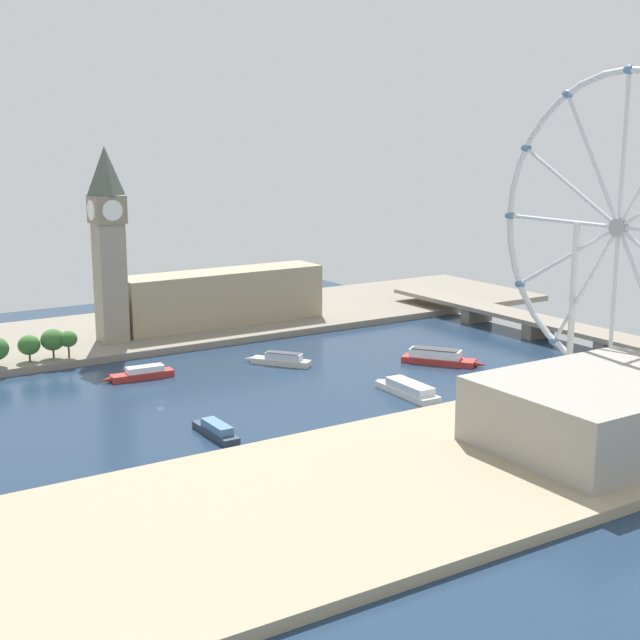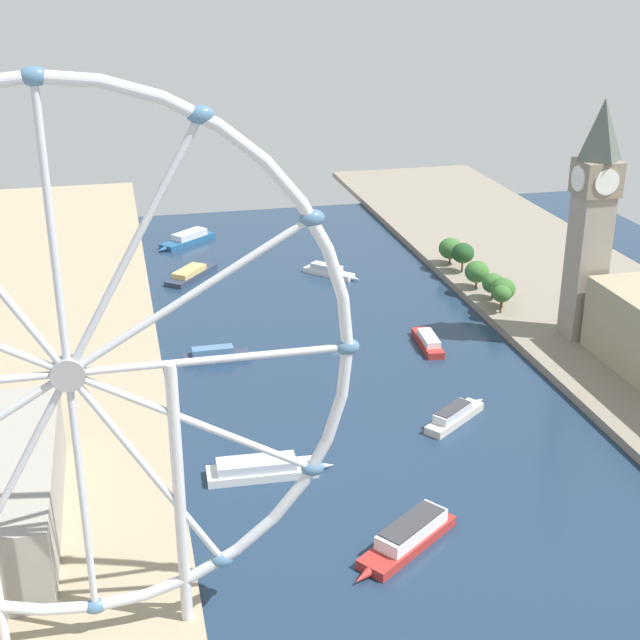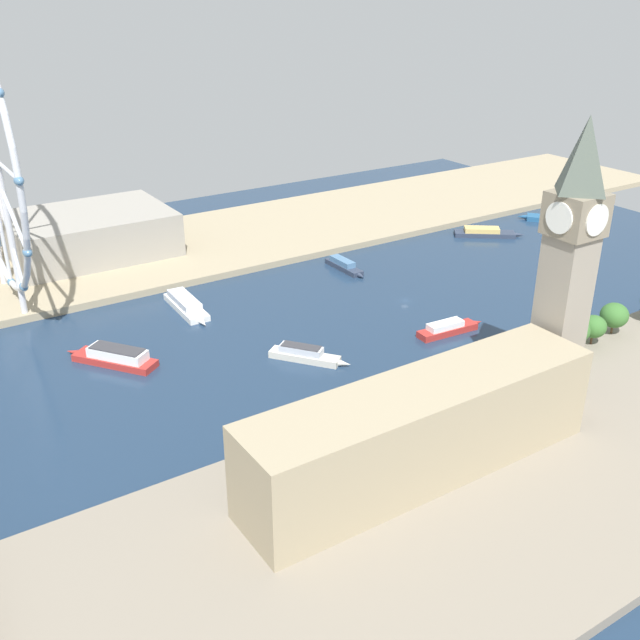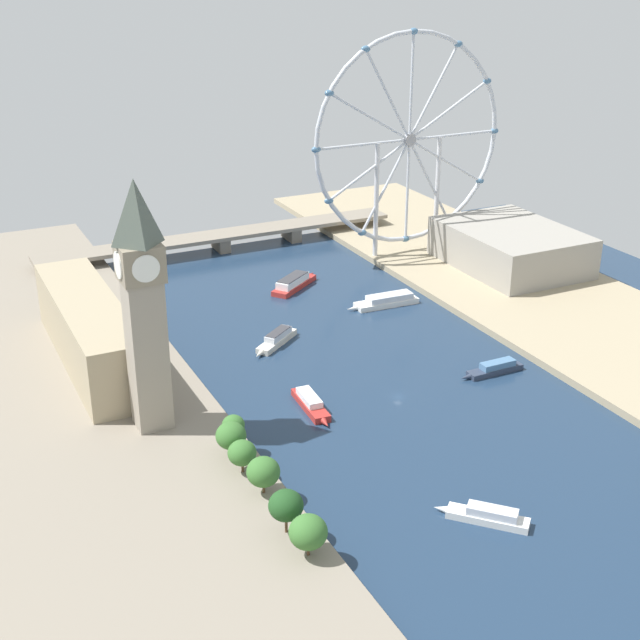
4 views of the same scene
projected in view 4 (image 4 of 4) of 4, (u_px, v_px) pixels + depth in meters
The scene contains 15 objects.
ground_plane at pixel (398, 397), 323.40m from camera, with size 384.84×384.84×0.00m, color #1E334C.
riverbank_left at pixel (105, 463), 279.51m from camera, with size 90.00×520.00×3.00m, color gray.
riverbank_right at pixel (622, 340), 366.10m from camera, with size 90.00×520.00×3.00m, color tan.
clock_tower at pixel (143, 304), 282.00m from camera, with size 14.35×14.35×84.50m.
parliament_block at pixel (90, 331), 338.97m from camera, with size 22.00×99.39×25.49m, color tan.
tree_row_embankment at pixel (264, 476), 256.42m from camera, with size 11.71×69.00×13.10m.
ferris_wheel at pixel (409, 141), 444.59m from camera, with size 108.89×3.20×112.16m.
riverside_hall at pixel (511, 247), 441.72m from camera, with size 52.83×70.53×19.63m, color gray.
river_bridge at pixel (220, 237), 475.23m from camera, with size 196.84×17.22×9.04m.
tour_boat_0 at pixel (487, 516), 253.01m from camera, with size 21.89×22.62×4.84m.
tour_boat_1 at pixel (495, 369), 340.42m from camera, with size 27.18×5.50×4.66m.
tour_boat_2 at pixel (311, 404), 314.47m from camera, with size 7.68×28.57×4.80m.
tour_boat_3 at pixel (294, 283), 424.19m from camera, with size 31.40×24.88×6.22m.
tour_boat_6 at pixel (387, 301), 404.02m from camera, with size 35.12×9.45×5.09m.
tour_boat_7 at pixel (276, 339), 364.92m from camera, with size 25.60×20.77×5.32m.
Camera 4 is at (-151.14, -244.92, 152.83)m, focal length 49.77 mm.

